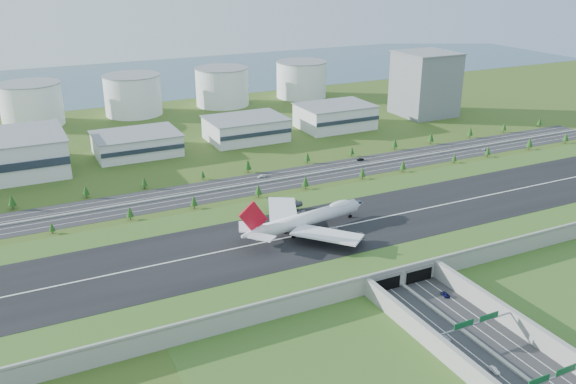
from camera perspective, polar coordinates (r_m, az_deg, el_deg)
name	(u,v)px	position (r m, az deg, el deg)	size (l,w,h in m)	color
ground	(343,240)	(309.42, 5.19, -4.54)	(1200.00, 1200.00, 0.00)	#374C17
airfield_deck	(344,233)	(307.59, 5.22, -3.85)	(520.00, 100.00, 9.20)	#979892
underpass_road	(483,338)	(239.87, 17.79, -12.92)	(38.80, 120.40, 8.00)	#28282B
sign_gantry_near	(476,324)	(240.53, 17.17, -11.73)	(38.70, 0.70, 9.80)	gray
sign_gantry_far	(552,379)	(221.64, 23.44, -15.78)	(38.70, 0.70, 9.80)	gray
north_expressway	(266,182)	(387.08, -2.03, 0.95)	(560.00, 36.00, 0.12)	#28282B
tree_row	(307,168)	(397.68, 1.76, 2.22)	(503.18, 48.66, 8.33)	#3D2819
hangar_mid_a	(137,144)	(453.94, -13.97, 4.39)	(58.00, 42.00, 15.00)	silver
hangar_mid_b	(246,129)	(477.24, -3.97, 5.91)	(58.00, 42.00, 17.00)	silver
hangar_mid_c	(335,117)	(511.25, 4.42, 7.05)	(58.00, 42.00, 19.00)	silver
office_tower	(425,84)	(564.22, 12.71, 9.82)	(46.00, 46.00, 55.00)	slate
fuel_tank_a	(32,105)	(560.17, -22.86, 7.55)	(50.00, 50.00, 35.00)	white
fuel_tank_b	(133,95)	(570.56, -14.31, 8.78)	(50.00, 50.00, 35.00)	white
fuel_tank_c	(222,87)	(593.08, -6.18, 9.76)	(50.00, 50.00, 35.00)	white
fuel_tank_d	(301,79)	(626.41, 1.25, 10.48)	(50.00, 50.00, 35.00)	white
bay_water	(132,79)	(744.26, -14.41, 10.18)	(1200.00, 260.00, 0.06)	#365467
boeing_747	(306,219)	(296.83, 1.73, -2.53)	(74.32, 69.73, 23.09)	white
car_0	(445,338)	(241.12, 14.51, -13.05)	(1.87, 4.66, 1.59)	#BABABF
car_1	(494,370)	(229.78, 18.73, -15.50)	(1.57, 4.49, 1.48)	silver
car_2	(445,294)	(268.78, 14.51, -9.24)	(2.30, 5.00, 1.39)	#0B0D39
car_5	(360,159)	(430.46, 6.78, 3.05)	(1.75, 5.01, 1.65)	black
car_6	(485,149)	(473.81, 17.92, 3.84)	(2.35, 5.09, 1.41)	silver
car_7	(262,176)	(395.02, -2.49, 1.50)	(2.22, 5.47, 1.59)	white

